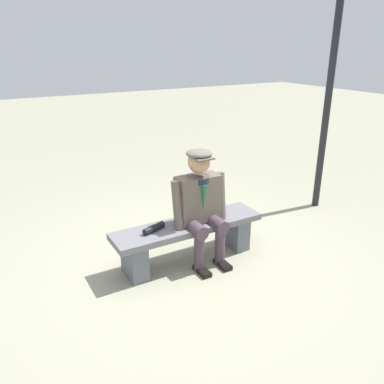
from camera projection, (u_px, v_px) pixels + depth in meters
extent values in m
plane|color=gray|center=(188.00, 259.00, 4.33)|extent=(30.00, 30.00, 0.00)
cube|color=slate|center=(188.00, 226.00, 4.18)|extent=(1.67, 0.42, 0.07)
cube|color=slate|center=(235.00, 231.00, 4.56)|extent=(0.18, 0.35, 0.38)
cube|color=slate|center=(134.00, 259.00, 3.97)|extent=(0.18, 0.35, 0.38)
cube|color=#5E544A|center=(198.00, 198.00, 4.13)|extent=(0.47, 0.22, 0.51)
cylinder|color=#1E2338|center=(198.00, 179.00, 4.05)|extent=(0.26, 0.26, 0.06)
cone|color=#195938|center=(204.00, 197.00, 4.02)|extent=(0.07, 0.07, 0.28)
sphere|color=tan|center=(199.00, 162.00, 3.97)|extent=(0.24, 0.24, 0.24)
ellipsoid|color=#5A544E|center=(199.00, 154.00, 3.94)|extent=(0.27, 0.27, 0.08)
cube|color=#5A544E|center=(205.00, 159.00, 3.86)|extent=(0.19, 0.11, 0.02)
cylinder|color=#493843|center=(214.00, 222.00, 4.18)|extent=(0.15, 0.38, 0.15)
cylinder|color=#493843|center=(220.00, 245.00, 4.16)|extent=(0.11, 0.11, 0.45)
cube|color=black|center=(223.00, 264.00, 4.19)|extent=(0.10, 0.24, 0.05)
cylinder|color=#5E544A|center=(221.00, 196.00, 4.23)|extent=(0.11, 0.17, 0.54)
cylinder|color=#493843|center=(193.00, 227.00, 4.06)|extent=(0.15, 0.38, 0.15)
cylinder|color=#493843|center=(199.00, 251.00, 4.04)|extent=(0.11, 0.11, 0.45)
cube|color=black|center=(202.00, 271.00, 4.07)|extent=(0.10, 0.24, 0.05)
cylinder|color=#5E544A|center=(178.00, 206.00, 3.98)|extent=(0.11, 0.18, 0.54)
cylinder|color=black|center=(154.00, 228.00, 3.99)|extent=(0.27, 0.15, 0.07)
cylinder|color=black|center=(328.00, 98.00, 5.21)|extent=(0.10, 0.10, 3.12)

